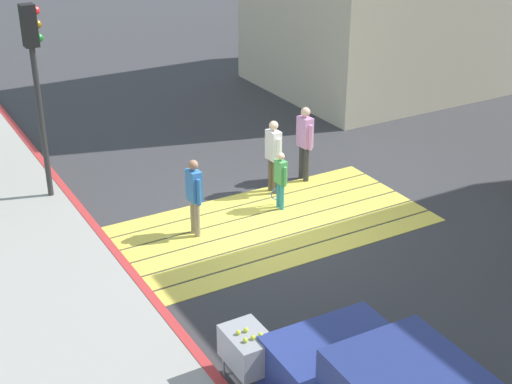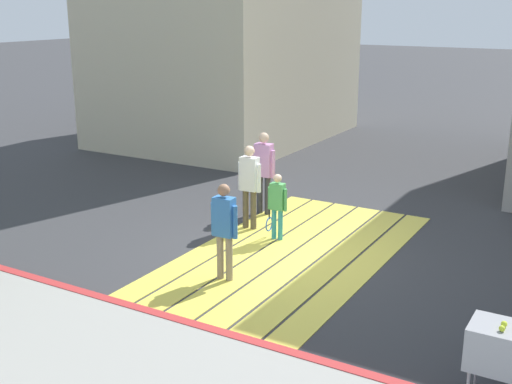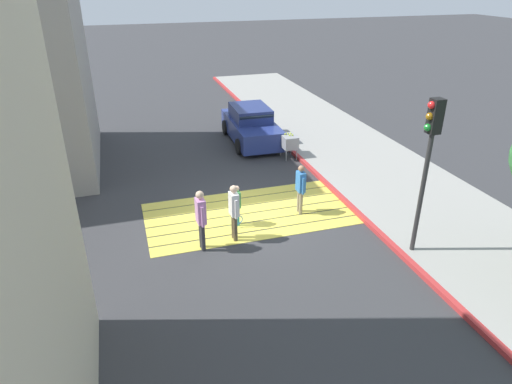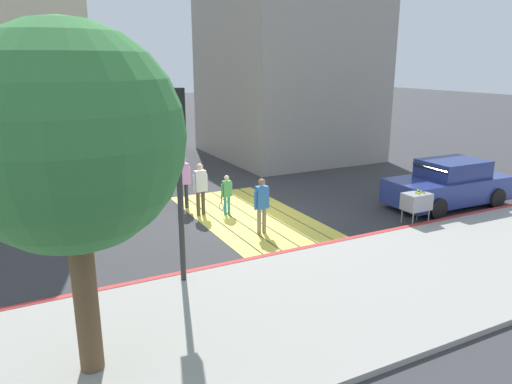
{
  "view_description": "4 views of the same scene",
  "coord_description": "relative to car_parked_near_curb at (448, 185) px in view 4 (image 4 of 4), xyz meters",
  "views": [
    {
      "loc": [
        -7.0,
        -11.47,
        7.11
      ],
      "look_at": [
        -0.28,
        0.21,
        0.72
      ],
      "focal_mm": 52.06,
      "sensor_mm": 36.0,
      "label": 1
    },
    {
      "loc": [
        -9.75,
        -4.93,
        4.31
      ],
      "look_at": [
        0.39,
        0.95,
        0.92
      ],
      "focal_mm": 45.61,
      "sensor_mm": 36.0,
      "label": 2
    },
    {
      "loc": [
        3.47,
        12.09,
        6.88
      ],
      "look_at": [
        -0.18,
        0.22,
        0.83
      ],
      "focal_mm": 31.84,
      "sensor_mm": 36.0,
      "label": 3
    },
    {
      "loc": [
        -12.84,
        6.4,
        4.73
      ],
      "look_at": [
        -0.39,
        -0.01,
        0.89
      ],
      "focal_mm": 33.46,
      "sensor_mm": 36.0,
      "label": 4
    }
  ],
  "objects": [
    {
      "name": "ground_plane",
      "position": [
        2.0,
        6.47,
        -0.73
      ],
      "size": [
        120.0,
        120.0,
        0.0
      ],
      "primitive_type": "plane",
      "color": "#38383A"
    },
    {
      "name": "crosswalk_stripes",
      "position": [
        2.0,
        6.47,
        -0.73
      ],
      "size": [
        6.4,
        3.25,
        0.01
      ],
      "color": "#EAD64C",
      "rests_on": "ground"
    },
    {
      "name": "sidewalk_west",
      "position": [
        -3.6,
        6.47,
        -0.67
      ],
      "size": [
        4.8,
        40.0,
        0.12
      ],
      "primitive_type": "cube",
      "color": "#9E9B93",
      "rests_on": "ground"
    },
    {
      "name": "curb_painted",
      "position": [
        -1.25,
        6.47,
        -0.67
      ],
      "size": [
        0.16,
        40.0,
        0.13
      ],
      "primitive_type": "cube",
      "color": "#BC3333",
      "rests_on": "ground"
    },
    {
      "name": "building_far_south",
      "position": [
        10.5,
        0.16,
        3.57
      ],
      "size": [
        8.0,
        7.04,
        8.61
      ],
      "color": "gray",
      "rests_on": "ground"
    },
    {
      "name": "car_parked_near_curb",
      "position": [
        0.0,
        0.0,
        0.0
      ],
      "size": [
        2.06,
        4.34,
        1.57
      ],
      "color": "navy",
      "rests_on": "ground"
    },
    {
      "name": "traffic_light_corner",
      "position": [
        -1.58,
        9.9,
        2.3
      ],
      "size": [
        0.39,
        0.28,
        4.24
      ],
      "color": "#2D2D2D",
      "rests_on": "ground"
    },
    {
      "name": "street_tree",
      "position": [
        -3.82,
        12.13,
        2.9
      ],
      "size": [
        3.2,
        3.2,
        5.32
      ],
      "color": "brown",
      "rests_on": "ground"
    },
    {
      "name": "tennis_ball_cart",
      "position": [
        -0.9,
        2.36,
        -0.04
      ],
      "size": [
        0.56,
        0.8,
        1.02
      ],
      "color": "#99999E",
      "rests_on": "ground"
    },
    {
      "name": "pedestrian_adult_lead",
      "position": [
        0.45,
        6.88,
        0.21
      ],
      "size": [
        0.22,
        0.48,
        1.61
      ],
      "color": "gray",
      "rests_on": "ground"
    },
    {
      "name": "pedestrian_adult_trailing",
      "position": [
        2.81,
        7.81,
        0.25
      ],
      "size": [
        0.23,
        0.49,
        1.69
      ],
      "color": "brown",
      "rests_on": "ground"
    },
    {
      "name": "pedestrian_adult_side",
      "position": [
        3.77,
        8.04,
        0.29
      ],
      "size": [
        0.25,
        0.51,
        1.76
      ],
      "color": "#333338",
      "rests_on": "ground"
    },
    {
      "name": "pedestrian_child_with_racket",
      "position": [
        2.52,
        7.04,
        -0.01
      ],
      "size": [
        0.28,
        0.4,
        1.29
      ],
      "color": "teal",
      "rests_on": "ground"
    }
  ]
}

